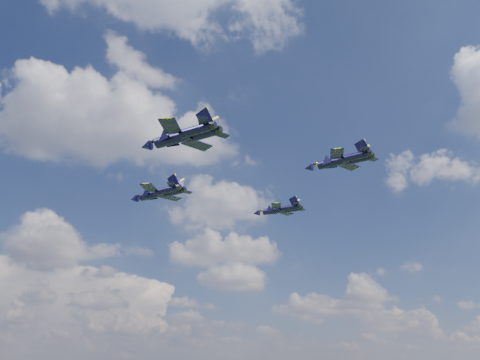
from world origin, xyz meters
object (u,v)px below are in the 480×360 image
jet_left (171,139)px  jet_slot (331,162)px  jet_right (273,210)px  jet_lead (151,195)px

jet_left → jet_slot: jet_left is taller
jet_right → jet_left: bearing=175.6°
jet_left → jet_lead: bearing=46.5°
jet_lead → jet_slot: size_ratio=1.11×
jet_lead → jet_slot: (35.18, -24.75, 0.10)m
jet_lead → jet_left: 27.98m
jet_left → jet_right: size_ratio=1.28×
jet_left → jet_slot: 32.04m
jet_right → jet_slot: (4.99, -28.17, 1.04)m
jet_lead → jet_left: jet_left is taller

